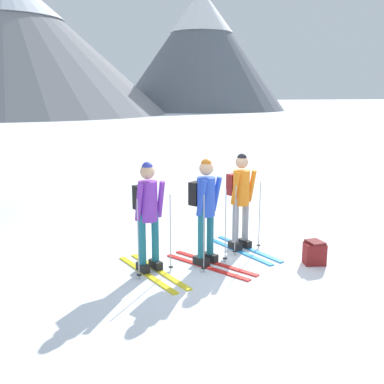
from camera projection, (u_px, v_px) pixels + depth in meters
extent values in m
plane|color=white|center=(217.00, 260.00, 7.25)|extent=(400.00, 400.00, 0.00)
cube|color=yellow|center=(159.00, 271.00, 6.77)|extent=(0.52, 1.63, 0.02)
cube|color=yellow|center=(146.00, 274.00, 6.65)|extent=(0.52, 1.63, 0.02)
cube|color=black|center=(156.00, 264.00, 6.84)|extent=(0.17, 0.28, 0.12)
cylinder|color=#1E6B7A|center=(155.00, 237.00, 6.75)|extent=(0.11, 0.11, 0.79)
cube|color=black|center=(143.00, 267.00, 6.72)|extent=(0.17, 0.28, 0.12)
cylinder|color=#1E6B7A|center=(142.00, 240.00, 6.62)|extent=(0.11, 0.11, 0.79)
cylinder|color=purple|center=(148.00, 201.00, 6.56)|extent=(0.28, 0.28, 0.59)
sphere|color=tan|center=(147.00, 172.00, 6.47)|extent=(0.21, 0.21, 0.21)
sphere|color=#2D389E|center=(147.00, 167.00, 6.46)|extent=(0.16, 0.16, 0.16)
cylinder|color=purple|center=(161.00, 199.00, 6.61)|extent=(0.13, 0.21, 0.57)
cylinder|color=purple|center=(139.00, 202.00, 6.41)|extent=(0.13, 0.21, 0.57)
cylinder|color=#A5A5AD|center=(170.00, 233.00, 6.67)|extent=(0.02, 0.02, 1.19)
cylinder|color=black|center=(171.00, 267.00, 6.79)|extent=(0.07, 0.07, 0.01)
cylinder|color=#A5A5AD|center=(138.00, 240.00, 6.37)|extent=(0.02, 0.02, 1.19)
cylinder|color=black|center=(139.00, 275.00, 6.49)|extent=(0.07, 0.07, 0.01)
cube|color=black|center=(142.00, 197.00, 6.69)|extent=(0.29, 0.22, 0.36)
cube|color=red|center=(215.00, 263.00, 7.09)|extent=(0.88, 1.43, 0.02)
cube|color=red|center=(206.00, 267.00, 6.92)|extent=(0.88, 1.43, 0.02)
cube|color=black|center=(210.00, 257.00, 7.14)|extent=(0.23, 0.28, 0.12)
cylinder|color=#1E6B7A|center=(210.00, 231.00, 7.04)|extent=(0.11, 0.11, 0.79)
cube|color=black|center=(201.00, 261.00, 6.97)|extent=(0.23, 0.28, 0.12)
cylinder|color=#1E6B7A|center=(201.00, 234.00, 6.88)|extent=(0.11, 0.11, 0.79)
cylinder|color=blue|center=(206.00, 197.00, 6.84)|extent=(0.28, 0.28, 0.60)
sphere|color=tan|center=(206.00, 168.00, 6.75)|extent=(0.22, 0.22, 0.22)
sphere|color=#B76019|center=(206.00, 164.00, 6.73)|extent=(0.16, 0.16, 0.16)
cylinder|color=blue|center=(216.00, 194.00, 6.93)|extent=(0.17, 0.21, 0.57)
cylinder|color=blue|center=(202.00, 198.00, 6.66)|extent=(0.17, 0.21, 0.57)
cylinder|color=#A5A5AD|center=(226.00, 226.00, 7.03)|extent=(0.02, 0.02, 1.19)
cylinder|color=black|center=(225.00, 258.00, 7.15)|extent=(0.07, 0.07, 0.01)
cylinder|color=#A5A5AD|center=(204.00, 234.00, 6.63)|extent=(0.02, 0.02, 1.19)
cylinder|color=black|center=(204.00, 268.00, 6.74)|extent=(0.07, 0.07, 0.01)
cube|color=black|center=(197.00, 193.00, 6.94)|extent=(0.31, 0.27, 0.36)
cube|color=#1E84D1|center=(248.00, 248.00, 7.75)|extent=(0.51, 1.56, 0.02)
cube|color=#1E84D1|center=(239.00, 251.00, 7.63)|extent=(0.51, 1.56, 0.02)
cube|color=black|center=(245.00, 243.00, 7.82)|extent=(0.18, 0.28, 0.12)
cylinder|color=gray|center=(245.00, 219.00, 7.73)|extent=(0.11, 0.11, 0.79)
cube|color=black|center=(235.00, 245.00, 7.69)|extent=(0.18, 0.28, 0.12)
cylinder|color=gray|center=(236.00, 221.00, 7.60)|extent=(0.11, 0.11, 0.79)
cylinder|color=orange|center=(241.00, 188.00, 7.54)|extent=(0.28, 0.28, 0.59)
sphere|color=tan|center=(242.00, 162.00, 7.45)|extent=(0.21, 0.21, 0.21)
sphere|color=black|center=(242.00, 158.00, 7.44)|extent=(0.16, 0.16, 0.16)
cylinder|color=orange|center=(252.00, 186.00, 7.59)|extent=(0.13, 0.21, 0.56)
cylinder|color=orange|center=(235.00, 188.00, 7.39)|extent=(0.13, 0.21, 0.56)
cylinder|color=#A5A5AD|center=(260.00, 216.00, 7.65)|extent=(0.02, 0.02, 1.18)
cylinder|color=black|center=(259.00, 245.00, 7.77)|extent=(0.07, 0.07, 0.01)
cylinder|color=#A5A5AD|center=(235.00, 221.00, 7.35)|extent=(0.02, 0.02, 1.18)
cylinder|color=black|center=(235.00, 251.00, 7.47)|extent=(0.07, 0.07, 0.01)
cube|color=maroon|center=(235.00, 184.00, 7.67)|extent=(0.29, 0.22, 0.36)
cube|color=maroon|center=(314.00, 254.00, 7.03)|extent=(0.37, 0.32, 0.34)
cube|color=maroon|center=(315.00, 242.00, 6.99)|extent=(0.22, 0.28, 0.04)
cone|color=gray|center=(7.00, 42.00, 59.62)|extent=(42.01, 42.01, 18.81)
cone|color=slate|center=(201.00, 51.00, 74.63)|extent=(28.06, 28.06, 19.40)
cone|color=white|center=(202.00, 11.00, 73.30)|extent=(10.43, 10.43, 6.87)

